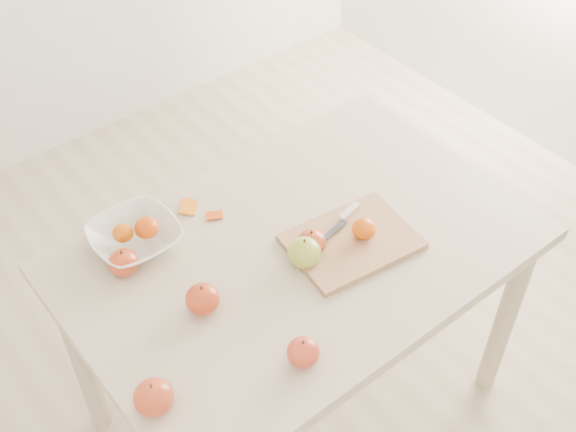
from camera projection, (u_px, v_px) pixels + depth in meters
ground at (297, 401)px, 2.39m from camera, size 3.50×3.50×0.00m
table at (300, 271)px, 1.94m from camera, size 1.20×0.80×0.75m
cutting_board at (352, 242)px, 1.87m from camera, size 0.35×0.27×0.02m
board_tangerine at (364, 229)px, 1.85m from camera, size 0.06×0.06×0.05m
fruit_bowl at (135, 237)px, 1.86m from camera, size 0.23×0.23×0.06m
bowl_tangerine_near at (123, 233)px, 1.83m from camera, size 0.05×0.05×0.05m
bowl_tangerine_far at (146, 228)px, 1.84m from camera, size 0.06×0.06×0.06m
orange_peel_a at (188, 208)px, 1.97m from camera, size 0.07×0.07×0.01m
orange_peel_b at (214, 216)px, 1.95m from camera, size 0.06×0.05×0.01m
paring_knife at (347, 215)px, 1.92m from camera, size 0.17×0.06×0.01m
apple_green at (304, 252)px, 1.80m from camera, size 0.09×0.09×0.08m
apple_red_a at (123, 263)px, 1.78m from camera, size 0.08×0.08×0.07m
apple_red_c at (303, 352)px, 1.59m from camera, size 0.07×0.07×0.07m
apple_red_b at (203, 299)px, 1.70m from camera, size 0.08×0.08×0.07m
apple_red_e at (311, 242)px, 1.84m from camera, size 0.07×0.07×0.07m
apple_red_d at (154, 397)px, 1.51m from camera, size 0.09×0.09×0.08m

